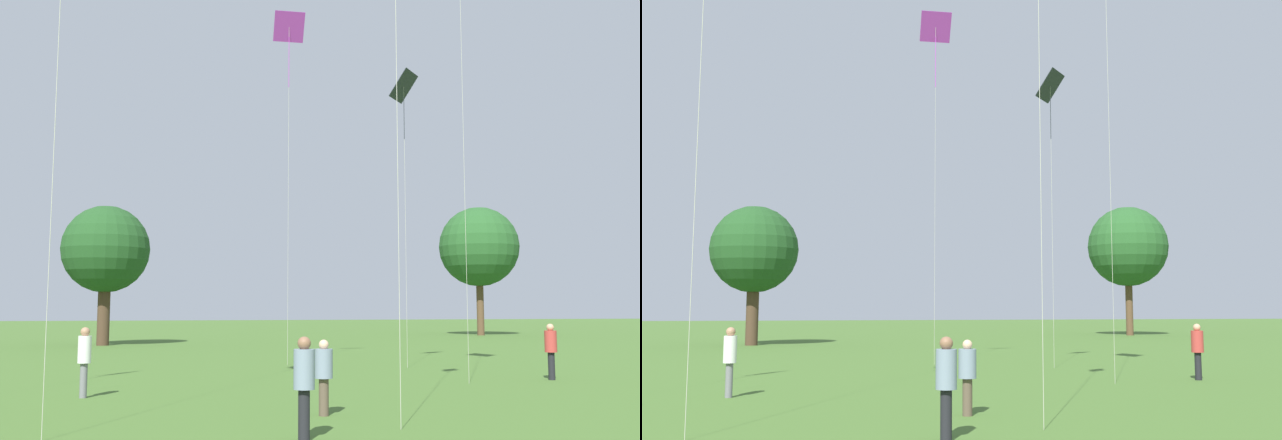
# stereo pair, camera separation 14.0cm
# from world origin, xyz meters

# --- Properties ---
(person_standing_0) EXTENTS (0.52, 0.52, 1.75)m
(person_standing_0) POSITION_xyz_m (10.17, 15.07, 1.04)
(person_standing_0) COLOR black
(person_standing_0) RESTS_ON ground
(person_standing_2) EXTENTS (0.46, 0.46, 1.76)m
(person_standing_2) POSITION_xyz_m (-3.89, 13.96, 1.06)
(person_standing_2) COLOR slate
(person_standing_2) RESTS_ON ground
(person_standing_3) EXTENTS (0.47, 0.47, 1.74)m
(person_standing_3) POSITION_xyz_m (-0.08, 6.49, 1.04)
(person_standing_3) COLOR black
(person_standing_3) RESTS_ON ground
(person_standing_5) EXTENTS (0.52, 0.52, 1.57)m
(person_standing_5) POSITION_xyz_m (1.06, 9.28, 0.92)
(person_standing_5) COLOR brown
(person_standing_5) RESTS_ON ground
(kite_2) EXTENTS (1.43, 1.45, 11.53)m
(kite_2) POSITION_xyz_m (7.63, 20.81, 10.77)
(kite_2) COLOR #1E2328
(kite_2) RESTS_ON ground
(kite_3) EXTENTS (1.32, 0.78, 14.56)m
(kite_3) POSITION_xyz_m (3.56, 23.43, 13.63)
(kite_3) COLOR #B738C6
(kite_3) RESTS_ON ground
(distant_tree_0) EXTENTS (5.44, 5.44, 8.69)m
(distant_tree_0) POSITION_xyz_m (-3.72, 42.50, 5.91)
(distant_tree_0) COLOR #473323
(distant_tree_0) RESTS_ON ground
(distant_tree_1) EXTENTS (6.90, 6.90, 11.09)m
(distant_tree_1) POSITION_xyz_m (27.42, 52.77, 7.61)
(distant_tree_1) COLOR brown
(distant_tree_1) RESTS_ON ground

